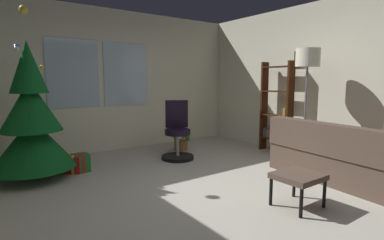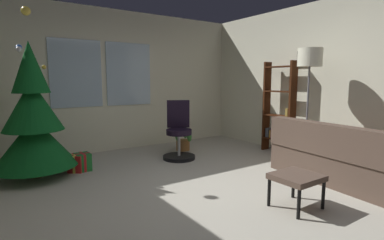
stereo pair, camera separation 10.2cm
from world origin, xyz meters
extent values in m
cube|color=#BBB6A5|center=(0.00, 0.00, -0.05)|extent=(4.99, 5.91, 0.10)
cube|color=#E9E6C8|center=(0.00, 3.01, 1.34)|extent=(4.99, 0.10, 2.69)
cube|color=silver|center=(-0.87, 2.95, 1.48)|extent=(0.90, 0.03, 1.20)
cube|color=silver|center=(0.12, 2.95, 1.48)|extent=(0.90, 0.03, 1.20)
cube|color=#E9E6C8|center=(2.54, 0.00, 1.34)|extent=(0.10, 5.91, 2.69)
cube|color=black|center=(2.48, 0.71, 1.74)|extent=(0.02, 0.20, 0.29)
cube|color=brown|center=(1.69, -0.63, 0.20)|extent=(1.00, 2.06, 0.40)
cube|color=brown|center=(1.37, -0.60, 0.60)|extent=(0.39, 2.00, 0.41)
cube|color=brown|center=(1.78, 0.29, 0.50)|extent=(0.82, 0.22, 0.20)
cube|color=#B51F16|center=(1.48, -0.70, 0.57)|extent=(0.21, 0.41, 0.42)
cube|color=beige|center=(1.52, -0.25, 0.57)|extent=(0.22, 0.41, 0.41)
cube|color=brown|center=(1.54, -0.05, 0.57)|extent=(0.21, 0.42, 0.41)
cube|color=brown|center=(0.45, -0.75, 0.34)|extent=(0.48, 0.44, 0.06)
cylinder|color=black|center=(0.25, -0.94, 0.15)|extent=(0.04, 0.04, 0.31)
cylinder|color=black|center=(0.66, -0.94, 0.15)|extent=(0.04, 0.04, 0.31)
cylinder|color=black|center=(0.25, -0.56, 0.15)|extent=(0.04, 0.04, 0.31)
cylinder|color=black|center=(0.66, -0.56, 0.15)|extent=(0.04, 0.04, 0.31)
cylinder|color=#4C331E|center=(-1.71, 1.94, 0.08)|extent=(0.12, 0.12, 0.16)
cone|color=#0E511E|center=(-1.71, 1.94, 0.51)|extent=(1.10, 1.10, 0.70)
cone|color=#0E511E|center=(-1.71, 1.94, 1.02)|extent=(0.79, 0.79, 0.70)
cone|color=#0E511E|center=(-1.71, 1.94, 1.54)|extent=(0.48, 0.48, 0.70)
sphere|color=red|center=(-1.71, 2.10, 1.59)|extent=(0.08, 0.08, 0.08)
sphere|color=gold|center=(-1.53, 1.93, 1.54)|extent=(0.06, 0.06, 0.06)
sphere|color=silver|center=(-1.82, 1.92, 1.77)|extent=(0.07, 0.07, 0.07)
sphere|color=blue|center=(-1.82, 1.94, 1.79)|extent=(0.08, 0.08, 0.08)
sphere|color=#F2D14C|center=(-1.71, 1.94, 2.27)|extent=(0.12, 0.12, 0.12)
cube|color=red|center=(-1.17, 1.92, 0.13)|extent=(0.30, 0.31, 0.26)
cube|color=#EAD84C|center=(-1.17, 1.92, 0.13)|extent=(0.17, 0.21, 0.26)
cube|color=#EAD84C|center=(-1.17, 1.92, 0.13)|extent=(0.19, 0.15, 0.26)
cube|color=#1E722D|center=(-1.09, 1.91, 0.13)|extent=(0.21, 0.25, 0.26)
cube|color=red|center=(-1.09, 1.91, 0.13)|extent=(0.04, 0.25, 0.27)
cube|color=red|center=(-1.09, 1.91, 0.13)|extent=(0.21, 0.04, 0.27)
cylinder|color=black|center=(0.48, 1.66, 0.03)|extent=(0.56, 0.56, 0.06)
cylinder|color=#B2B2B7|center=(0.48, 1.66, 0.27)|extent=(0.05, 0.05, 0.42)
cylinder|color=black|center=(0.48, 1.66, 0.48)|extent=(0.44, 0.44, 0.09)
cube|color=black|center=(0.57, 1.83, 0.77)|extent=(0.39, 0.27, 0.49)
cube|color=#39190A|center=(2.27, 0.71, 0.85)|extent=(0.18, 0.04, 1.71)
cube|color=#39190A|center=(2.27, 1.31, 0.85)|extent=(0.18, 0.04, 1.71)
cube|color=#39190A|center=(2.27, 1.01, 0.25)|extent=(0.18, 0.56, 0.02)
cube|color=#39190A|center=(2.27, 1.01, 0.70)|extent=(0.18, 0.56, 0.02)
cube|color=#39190A|center=(2.27, 1.01, 1.15)|extent=(0.18, 0.56, 0.02)
cube|color=#39190A|center=(2.27, 1.01, 1.61)|extent=(0.18, 0.56, 0.02)
cube|color=#A71713|center=(2.29, 0.80, 0.35)|extent=(0.15, 0.05, 0.18)
cube|color=#124D8A|center=(2.30, 0.86, 0.35)|extent=(0.13, 0.05, 0.18)
cube|color=beige|center=(2.28, 0.93, 0.35)|extent=(0.16, 0.07, 0.17)
cube|color=#286E31|center=(2.28, 1.00, 0.35)|extent=(0.16, 0.04, 0.18)
cube|color=#7C3C71|center=(2.28, 1.08, 0.35)|extent=(0.17, 0.08, 0.17)
cube|color=#B77D2B|center=(2.30, 1.16, 0.33)|extent=(0.13, 0.06, 0.14)
cube|color=#444952|center=(2.29, 1.24, 0.35)|extent=(0.14, 0.07, 0.17)
cube|color=olive|center=(2.29, 0.80, 0.78)|extent=(0.14, 0.05, 0.14)
cylinder|color=slate|center=(1.97, 0.20, 0.01)|extent=(0.28, 0.28, 0.03)
cylinder|color=slate|center=(1.97, 0.20, 0.80)|extent=(0.03, 0.03, 1.54)
cylinder|color=white|center=(1.97, 0.20, 1.71)|extent=(0.37, 0.37, 0.28)
cylinder|color=#986334|center=(0.89, 2.17, 0.10)|extent=(0.26, 0.26, 0.20)
ellipsoid|color=#32742D|center=(0.89, 1.98, 0.33)|extent=(0.11, 0.17, 0.28)
ellipsoid|color=#32742D|center=(0.74, 2.18, 0.42)|extent=(0.11, 0.20, 0.45)
ellipsoid|color=#32742D|center=(0.99, 2.29, 0.35)|extent=(0.16, 0.20, 0.31)
camera|label=1|loc=(-2.29, -2.60, 1.36)|focal=27.95mm
camera|label=2|loc=(-2.20, -2.66, 1.36)|focal=27.95mm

